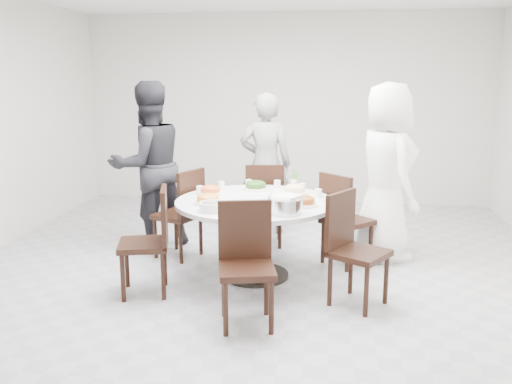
# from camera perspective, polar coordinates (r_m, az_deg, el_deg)

# --- Properties ---
(floor) EXTENTS (6.00, 6.00, 0.01)m
(floor) POSITION_cam_1_polar(r_m,az_deg,el_deg) (5.52, 0.58, -7.93)
(floor) COLOR #A8A7AC
(floor) RESTS_ON ground
(wall_back) EXTENTS (6.00, 0.01, 2.80)m
(wall_back) POSITION_cam_1_polar(r_m,az_deg,el_deg) (8.18, 3.15, 8.68)
(wall_back) COLOR silver
(wall_back) RESTS_ON ground
(wall_front) EXTENTS (6.00, 0.01, 2.80)m
(wall_front) POSITION_cam_1_polar(r_m,az_deg,el_deg) (2.29, -8.40, -0.55)
(wall_front) COLOR silver
(wall_front) RESTS_ON ground
(dining_table) EXTENTS (1.50, 1.50, 0.75)m
(dining_table) POSITION_cam_1_polar(r_m,az_deg,el_deg) (5.17, -0.07, -4.94)
(dining_table) COLOR white
(dining_table) RESTS_ON floor
(chair_ne) EXTENTS (0.59, 0.59, 0.95)m
(chair_ne) POSITION_cam_1_polar(r_m,az_deg,el_deg) (5.56, 9.60, -2.81)
(chair_ne) COLOR black
(chair_ne) RESTS_ON floor
(chair_n) EXTENTS (0.46, 0.46, 0.95)m
(chair_n) POSITION_cam_1_polar(r_m,az_deg,el_deg) (6.13, 0.92, -1.23)
(chair_n) COLOR black
(chair_n) RESTS_ON floor
(chair_nw) EXTENTS (0.55, 0.55, 0.95)m
(chair_nw) POSITION_cam_1_polar(r_m,az_deg,el_deg) (5.77, -8.26, -2.22)
(chair_nw) COLOR black
(chair_nw) RESTS_ON floor
(chair_sw) EXTENTS (0.51, 0.51, 0.95)m
(chair_sw) POSITION_cam_1_polar(r_m,az_deg,el_deg) (4.85, -11.79, -5.16)
(chair_sw) COLOR black
(chair_sw) RESTS_ON floor
(chair_s) EXTENTS (0.50, 0.50, 0.95)m
(chair_s) POSITION_cam_1_polar(r_m,az_deg,el_deg) (4.15, -0.98, -7.88)
(chair_s) COLOR black
(chair_s) RESTS_ON floor
(chair_se) EXTENTS (0.58, 0.58, 0.95)m
(chair_se) POSITION_cam_1_polar(r_m,az_deg,el_deg) (4.59, 10.82, -6.10)
(chair_se) COLOR black
(chair_se) RESTS_ON floor
(diner_right) EXTENTS (0.87, 1.05, 1.84)m
(diner_right) POSITION_cam_1_polar(r_m,az_deg,el_deg) (5.75, 13.51, 2.04)
(diner_right) COLOR white
(diner_right) RESTS_ON floor
(diner_middle) EXTENTS (0.63, 0.43, 1.70)m
(diner_middle) POSITION_cam_1_polar(r_m,az_deg,el_deg) (6.53, 1.01, 2.96)
(diner_middle) COLOR black
(diner_middle) RESTS_ON floor
(diner_left) EXTENTS (1.13, 1.12, 1.84)m
(diner_left) POSITION_cam_1_polar(r_m,az_deg,el_deg) (6.12, -11.25, 2.76)
(diner_left) COLOR black
(diner_left) RESTS_ON floor
(dish_greens) EXTENTS (0.27, 0.27, 0.07)m
(dish_greens) POSITION_cam_1_polar(r_m,az_deg,el_deg) (5.54, -0.03, 0.59)
(dish_greens) COLOR white
(dish_greens) RESTS_ON dining_table
(dish_pale) EXTENTS (0.26, 0.26, 0.07)m
(dish_pale) POSITION_cam_1_polar(r_m,az_deg,el_deg) (5.36, 4.11, 0.18)
(dish_pale) COLOR white
(dish_pale) RESTS_ON dining_table
(dish_orange) EXTENTS (0.24, 0.24, 0.06)m
(dish_orange) POSITION_cam_1_polar(r_m,az_deg,el_deg) (5.34, -4.80, 0.07)
(dish_orange) COLOR white
(dish_orange) RESTS_ON dining_table
(dish_redbrown) EXTENTS (0.25, 0.25, 0.06)m
(dish_redbrown) POSITION_cam_1_polar(r_m,az_deg,el_deg) (4.88, 5.05, -1.10)
(dish_redbrown) COLOR white
(dish_redbrown) RESTS_ON dining_table
(dish_tofu) EXTENTS (0.26, 0.26, 0.07)m
(dish_tofu) POSITION_cam_1_polar(r_m,az_deg,el_deg) (4.95, -5.08, -0.87)
(dish_tofu) COLOR white
(dish_tofu) RESTS_ON dining_table
(rice_bowl) EXTENTS (0.30, 0.30, 0.13)m
(rice_bowl) POSITION_cam_1_polar(r_m,az_deg,el_deg) (4.62, 3.10, -1.42)
(rice_bowl) COLOR silver
(rice_bowl) RESTS_ON dining_table
(soup_bowl) EXTENTS (0.24, 0.24, 0.07)m
(soup_bowl) POSITION_cam_1_polar(r_m,az_deg,el_deg) (4.70, -4.53, -1.54)
(soup_bowl) COLOR white
(soup_bowl) RESTS_ON dining_table
(beverage_bottle) EXTENTS (0.06, 0.06, 0.21)m
(beverage_bottle) POSITION_cam_1_polar(r_m,az_deg,el_deg) (5.54, 4.01, 1.33)
(beverage_bottle) COLOR #39762F
(beverage_bottle) RESTS_ON dining_table
(tea_cups) EXTENTS (0.07, 0.07, 0.08)m
(tea_cups) POSITION_cam_1_polar(r_m,az_deg,el_deg) (5.66, 0.76, 0.89)
(tea_cups) COLOR white
(tea_cups) RESTS_ON dining_table
(chopsticks) EXTENTS (0.24, 0.04, 0.01)m
(chopsticks) POSITION_cam_1_polar(r_m,az_deg,el_deg) (5.72, 0.70, 0.68)
(chopsticks) COLOR tan
(chopsticks) RESTS_ON dining_table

